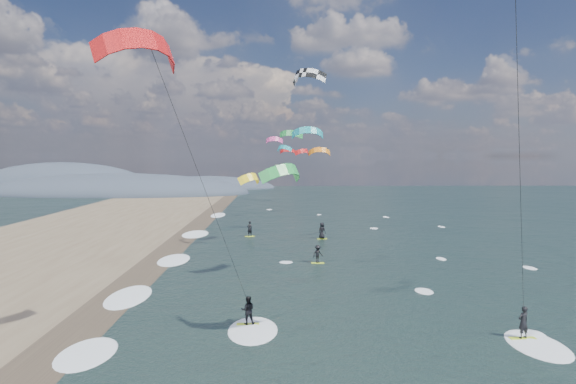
{
  "coord_description": "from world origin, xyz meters",
  "views": [
    {
      "loc": [
        -1.69,
        -15.7,
        9.07
      ],
      "look_at": [
        -1.0,
        12.0,
        7.0
      ],
      "focal_mm": 30.0,
      "sensor_mm": 36.0,
      "label": 1
    }
  ],
  "objects": [
    {
      "name": "wet_sand_strip",
      "position": [
        -12.0,
        10.0,
        0.0
      ],
      "size": [
        3.0,
        240.0,
        0.0
      ],
      "primitive_type": "cube",
      "color": "#382D23",
      "rests_on": "ground"
    },
    {
      "name": "coastal_hills",
      "position": [
        -44.84,
        107.86,
        0.0
      ],
      "size": [
        80.0,
        41.0,
        15.0
      ],
      "color": "#3D4756",
      "rests_on": "ground"
    },
    {
      "name": "kitesurfer_near_a",
      "position": [
        7.43,
        2.38,
        12.82
      ],
      "size": [
        7.63,
        8.36,
        17.02
      ],
      "color": "#C4E528",
      "rests_on": "ground"
    },
    {
      "name": "kitesurfer_near_b",
      "position": [
        -5.51,
        5.41,
        9.24
      ],
      "size": [
        6.86,
        9.02,
        14.61
      ],
      "color": "#C4E528",
      "rests_on": "ground"
    },
    {
      "name": "far_kitesurfers",
      "position": [
        1.09,
        32.13,
        0.85
      ],
      "size": [
        9.12,
        14.56,
        1.81
      ],
      "color": "#C4E528",
      "rests_on": "ground"
    },
    {
      "name": "bg_kite_field",
      "position": [
        0.73,
        53.56,
        11.05
      ],
      "size": [
        11.96,
        77.61,
        10.56
      ],
      "color": "green",
      "rests_on": "ground"
    },
    {
      "name": "shoreline_surf",
      "position": [
        -10.8,
        14.75,
        0.0
      ],
      "size": [
        2.4,
        79.4,
        0.11
      ],
      "color": "white",
      "rests_on": "ground"
    }
  ]
}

